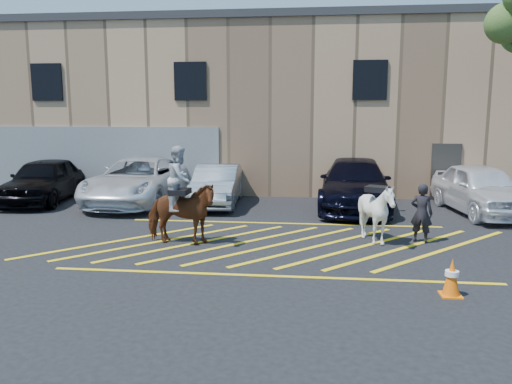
# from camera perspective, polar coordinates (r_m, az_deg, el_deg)

# --- Properties ---
(ground) EXTENTS (90.00, 90.00, 0.00)m
(ground) POSITION_cam_1_polar(r_m,az_deg,el_deg) (13.32, 2.65, -5.71)
(ground) COLOR black
(ground) RESTS_ON ground
(car_black_suv) EXTENTS (2.56, 5.11, 1.67)m
(car_black_suv) POSITION_cam_1_polar(r_m,az_deg,el_deg) (20.63, -23.05, 1.27)
(car_black_suv) COLOR black
(car_black_suv) RESTS_ON ground
(car_white_pickup) EXTENTS (2.99, 6.15, 1.69)m
(car_white_pickup) POSITION_cam_1_polar(r_m,az_deg,el_deg) (19.22, -13.22, 1.25)
(car_white_pickup) COLOR silver
(car_white_pickup) RESTS_ON ground
(car_silver_sedan) EXTENTS (1.77, 4.52, 1.47)m
(car_silver_sedan) POSITION_cam_1_polar(r_m,az_deg,el_deg) (18.40, -4.47, 0.78)
(car_silver_sedan) COLOR #91979E
(car_silver_sedan) RESTS_ON ground
(car_blue_suv) EXTENTS (2.84, 6.08, 1.72)m
(car_blue_suv) POSITION_cam_1_polar(r_m,az_deg,el_deg) (18.13, 11.23, 0.90)
(car_blue_suv) COLOR black
(car_blue_suv) RESTS_ON ground
(car_white_suv) EXTENTS (2.56, 5.14, 1.68)m
(car_white_suv) POSITION_cam_1_polar(r_m,az_deg,el_deg) (18.41, 24.33, 0.32)
(car_white_suv) COLOR white
(car_white_suv) RESTS_ON ground
(handler) EXTENTS (0.67, 0.58, 1.57)m
(handler) POSITION_cam_1_polar(r_m,az_deg,el_deg) (13.82, 18.39, -2.30)
(handler) COLOR black
(handler) RESTS_ON ground
(warehouse) EXTENTS (32.42, 10.20, 7.30)m
(warehouse) POSITION_cam_1_polar(r_m,az_deg,el_deg) (24.85, 4.45, 9.72)
(warehouse) COLOR tan
(warehouse) RESTS_ON ground
(hatching_zone) EXTENTS (12.60, 5.12, 0.01)m
(hatching_zone) POSITION_cam_1_polar(r_m,az_deg,el_deg) (13.03, 2.56, -6.03)
(hatching_zone) COLOR yellow
(hatching_zone) RESTS_ON ground
(mounted_bay) EXTENTS (1.99, 1.01, 2.57)m
(mounted_bay) POSITION_cam_1_polar(r_m,az_deg,el_deg) (13.01, -8.65, -1.49)
(mounted_bay) COLOR #5C2915
(mounted_bay) RESTS_ON ground
(saddled_white) EXTENTS (1.78, 1.86, 1.62)m
(saddled_white) POSITION_cam_1_polar(r_m,az_deg,el_deg) (13.40, 13.60, -2.30)
(saddled_white) COLOR silver
(saddled_white) RESTS_ON ground
(traffic_cone) EXTENTS (0.39, 0.39, 0.73)m
(traffic_cone) POSITION_cam_1_polar(r_m,az_deg,el_deg) (10.14, 21.46, -9.05)
(traffic_cone) COLOR orange
(traffic_cone) RESTS_ON ground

